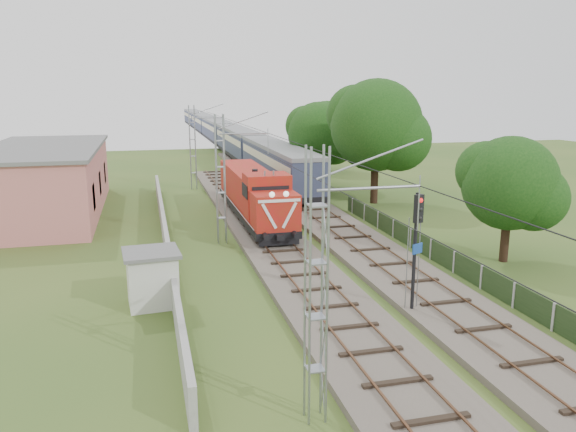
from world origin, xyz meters
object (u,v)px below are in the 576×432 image
object	(u,v)px
locomotive	(254,194)
signal_post	(417,233)
relay_hut	(152,278)
coach_rake	(217,129)

from	to	relation	value
locomotive	signal_post	world-z (taller)	signal_post
locomotive	relay_hut	world-z (taller)	locomotive
coach_rake	relay_hut	bearing A→B (deg)	-99.39
relay_hut	locomotive	bearing A→B (deg)	62.91
locomotive	coach_rake	world-z (taller)	locomotive
coach_rake	relay_hut	distance (m)	76.04
signal_post	relay_hut	distance (m)	11.68
locomotive	coach_rake	bearing A→B (deg)	85.28
signal_post	relay_hut	world-z (taller)	signal_post
locomotive	signal_post	size ratio (longest dim) A/B	3.01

